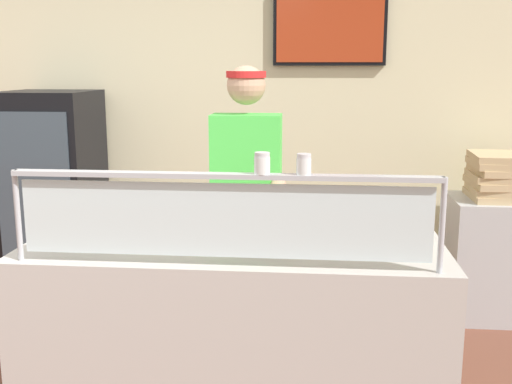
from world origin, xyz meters
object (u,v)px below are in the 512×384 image
pizza_box_stack (505,176)px  parmesan_shaker (262,165)px  worker_figure (247,204)px  pizza_server (254,234)px  pepper_flake_shaker (304,166)px  drink_fridge (54,197)px  pizza_tray (262,237)px

pizza_box_stack → parmesan_shaker: bearing=-128.0°
parmesan_shaker → worker_figure: bearing=99.9°
pizza_server → worker_figure: size_ratio=0.16×
parmesan_shaker → pepper_flake_shaker: size_ratio=1.04×
pizza_server → pizza_box_stack: bearing=48.3°
drink_fridge → parmesan_shaker: bearing=-48.7°
worker_figure → pizza_box_stack: size_ratio=3.65×
pizza_tray → drink_fridge: size_ratio=0.32×
pizza_tray → pizza_box_stack: bearing=45.0°
pepper_flake_shaker → pizza_box_stack: 2.39m
pizza_server → drink_fridge: (-1.67, 1.61, -0.20)m
pepper_flake_shaker → pizza_box_stack: pepper_flake_shaker is taller
worker_figure → pizza_server: bearing=-80.7°
pizza_tray → worker_figure: (-0.13, 0.54, 0.04)m
pizza_server → parmesan_shaker: bearing=-75.5°
pizza_tray → worker_figure: bearing=103.5°
pizza_server → parmesan_shaker: 0.54m
pizza_tray → pizza_box_stack: 2.19m
pepper_flake_shaker → drink_fridge: bearing=133.9°
pizza_server → pepper_flake_shaker: (0.24, -0.37, 0.38)m
pepper_flake_shaker → parmesan_shaker: bearing=-180.0°
pepper_flake_shaker → pizza_server: bearing=122.4°
parmesan_shaker → pepper_flake_shaker: (0.16, 0.00, -0.00)m
parmesan_shaker → drink_fridge: (-1.74, 1.98, -0.58)m
pizza_tray → parmesan_shaker: 0.57m
pizza_server → pepper_flake_shaker: 0.58m
pizza_box_stack → pepper_flake_shaker: bearing=-124.9°
pizza_server → worker_figure: (-0.09, 0.56, 0.02)m
parmesan_shaker → drink_fridge: size_ratio=0.05×
parmesan_shaker → pepper_flake_shaker: 0.16m
drink_fridge → pizza_box_stack: 3.26m
pizza_server → parmesan_shaker: size_ratio=3.24×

